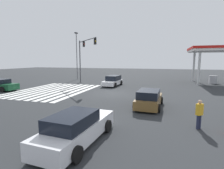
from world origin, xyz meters
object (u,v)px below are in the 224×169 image
(car_3, at_px, (77,128))
(pedestrian, at_px, (199,113))
(traffic_signal_mast, at_px, (84,52))
(street_light_pole_a, at_px, (77,52))
(car_2, at_px, (113,81))
(car_1, at_px, (149,99))

(car_3, relative_size, pedestrian, 3.02)
(car_3, bearing_deg, traffic_signal_mast, 28.91)
(traffic_signal_mast, height_order, street_light_pole_a, street_light_pole_a)
(car_2, relative_size, street_light_pole_a, 0.52)
(car_3, bearing_deg, pedestrian, -54.77)
(traffic_signal_mast, bearing_deg, car_1, -0.50)
(street_light_pole_a, bearing_deg, car_1, 41.95)
(car_3, distance_m, street_light_pole_a, 28.30)
(car_1, distance_m, street_light_pole_a, 23.93)
(traffic_signal_mast, bearing_deg, car_2, 39.79)
(car_1, bearing_deg, pedestrian, -138.72)
(car_2, xyz_separation_m, street_light_pole_a, (-6.53, -9.42, 4.67))
(traffic_signal_mast, relative_size, pedestrian, 4.30)
(traffic_signal_mast, distance_m, street_light_pole_a, 7.59)
(car_1, relative_size, pedestrian, 2.66)
(car_2, bearing_deg, street_light_pole_a, -121.65)
(traffic_signal_mast, relative_size, street_light_pole_a, 0.76)
(car_1, distance_m, car_3, 7.64)
(car_1, xyz_separation_m, street_light_pole_a, (-17.45, -15.69, 4.70))
(pedestrian, bearing_deg, traffic_signal_mast, 1.58)
(car_2, bearing_deg, pedestrian, 35.36)
(traffic_signal_mast, relative_size, car_1, 1.61)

